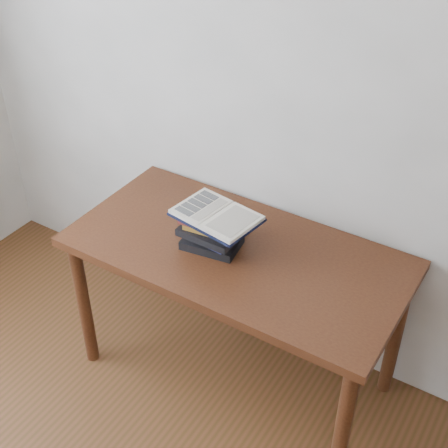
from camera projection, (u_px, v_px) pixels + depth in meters
The scene contains 3 objects.
desk at pixel (236, 268), 2.62m from camera, with size 1.40×0.70×0.75m.
book_stack at pixel (212, 231), 2.54m from camera, with size 0.25×0.19×0.15m.
open_book at pixel (217, 215), 2.48m from camera, with size 0.36×0.28×0.03m.
Camera 1 is at (1.03, -0.35, 2.35)m, focal length 50.00 mm.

